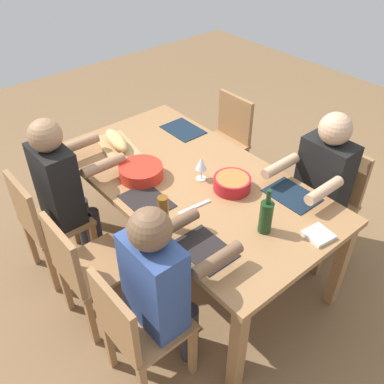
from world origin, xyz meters
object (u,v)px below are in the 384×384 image
napkin_stack (318,235)px  serving_bowl_salad (141,171)px  diner_far_right (64,185)px  diner_near_left (319,183)px  bread_loaf (116,140)px  wine_glass (201,164)px  chair_far_right (45,221)px  cutting_board (117,147)px  chair_near_right (226,138)px  wine_bottle (266,216)px  beer_bottle (163,213)px  dining_table (192,187)px  chair_near_left (329,197)px  chair_far_center (84,267)px  chair_far_left (135,327)px  serving_bowl_fruit (232,183)px  diner_far_left (161,282)px

napkin_stack → serving_bowl_salad: bearing=21.3°
diner_far_right → diner_near_left: bearing=-129.2°
bread_loaf → wine_glass: wine_glass is taller
chair_far_right → cutting_board: 0.74m
chair_near_right → wine_bottle: bearing=144.2°
diner_far_right → beer_bottle: 0.85m
wine_glass → napkin_stack: size_ratio=1.19×
dining_table → diner_far_right: size_ratio=1.65×
chair_near_left → beer_bottle: beer_bottle is taller
chair_far_center → napkin_stack: 1.38m
serving_bowl_salad → wine_bottle: 0.91m
cutting_board → napkin_stack: bearing=-166.8°
chair_far_center → wine_glass: wine_glass is taller
bread_loaf → beer_bottle: size_ratio=1.45×
beer_bottle → chair_far_left: bearing=124.1°
napkin_stack → dining_table: bearing=12.0°
serving_bowl_fruit → serving_bowl_salad: bearing=37.6°
diner_far_left → serving_bowl_fruit: size_ratio=5.01×
chair_far_right → chair_far_left: 1.09m
chair_far_center → wine_bottle: wine_bottle is taller
napkin_stack → chair_far_right: bearing=36.1°
chair_far_right → bread_loaf: same height
beer_bottle → wine_glass: beer_bottle is taller
chair_near_left → serving_bowl_salad: bearing=54.7°
cutting_board → bread_loaf: size_ratio=1.25×
chair_far_right → chair_far_left: same height
chair_far_left → beer_bottle: 0.63m
dining_table → cutting_board: cutting_board is taller
chair_far_center → bread_loaf: (0.65, -0.68, 0.32)m
diner_far_right → cutting_board: diner_far_right is taller
dining_table → cutting_board: size_ratio=4.94×
chair_far_right → serving_bowl_fruit: bearing=-129.1°
chair_near_right → cutting_board: size_ratio=2.12×
dining_table → serving_bowl_fruit: (-0.25, -0.12, 0.12)m
dining_table → diner_far_left: size_ratio=1.65×
cutting_board → bread_loaf: bread_loaf is taller
bread_loaf → wine_bottle: bearing=-172.9°
diner_far_left → bread_loaf: (1.19, -0.49, 0.11)m
diner_near_left → chair_near_right: bearing=-9.6°
chair_far_center → napkin_stack: size_ratio=6.07×
diner_far_left → cutting_board: size_ratio=3.00×
serving_bowl_fruit → wine_bottle: size_ratio=0.83×
dining_table → diner_far_right: 0.86m
chair_far_left → cutting_board: size_ratio=2.12×
chair_near_left → beer_bottle: bearing=77.4°
wine_glass → diner_near_left: bearing=-129.2°
diner_far_left → napkin_stack: diner_far_left is taller
serving_bowl_salad → napkin_stack: (-1.11, -0.43, -0.04)m
chair_near_right → cutting_board: chair_near_right is taller
dining_table → wine_glass: (-0.04, -0.05, 0.19)m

